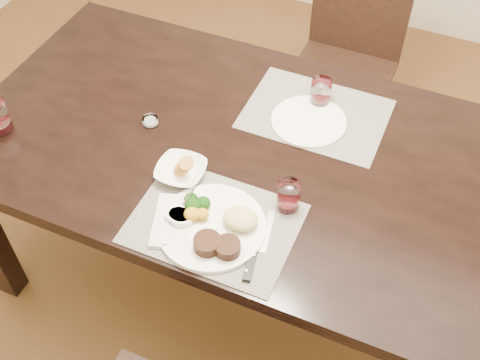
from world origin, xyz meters
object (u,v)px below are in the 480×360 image
at_px(chair_far, 349,52).
at_px(steak_knife, 255,256).
at_px(dinner_plate, 216,227).
at_px(cracker_bowl, 181,171).
at_px(wine_glass_near, 288,197).
at_px(far_plate, 309,121).

distance_m(chair_far, steak_knife, 1.34).
relative_size(chair_far, dinner_plate, 2.96).
height_order(chair_far, steak_knife, chair_far).
bearing_deg(dinner_plate, cracker_bowl, 124.93).
distance_m(dinner_plate, wine_glass_near, 0.22).
distance_m(chair_far, far_plate, 0.80).
relative_size(wine_glass_near, far_plate, 0.37).
xyz_separation_m(chair_far, wine_glass_near, (0.12, -1.11, 0.29)).
height_order(chair_far, dinner_plate, chair_far).
height_order(chair_far, far_plate, chair_far).
bearing_deg(far_plate, chair_far, 94.30).
distance_m(chair_far, wine_glass_near, 1.16).
bearing_deg(cracker_bowl, far_plate, 53.54).
bearing_deg(dinner_plate, far_plate, 63.45).
distance_m(dinner_plate, cracker_bowl, 0.23).
height_order(dinner_plate, steak_knife, dinner_plate).
relative_size(dinner_plate, steak_knife, 1.20).
bearing_deg(cracker_bowl, dinner_plate, -38.61).
bearing_deg(far_plate, steak_knife, -85.81).
xyz_separation_m(cracker_bowl, wine_glass_near, (0.33, 0.02, 0.02)).
height_order(steak_knife, cracker_bowl, cracker_bowl).
bearing_deg(chair_far, cracker_bowl, -100.93).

